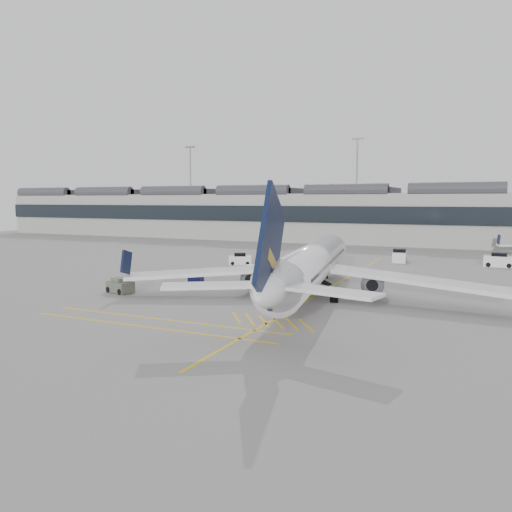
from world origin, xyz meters
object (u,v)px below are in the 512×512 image
at_px(airliner_main, 310,266).
at_px(pushback_tug, 120,286).
at_px(belt_loader, 308,282).
at_px(ramp_agent_a, 279,276).
at_px(baggage_cart_a, 305,277).
at_px(ramp_agent_b, 285,282).

distance_m(airliner_main, pushback_tug, 19.84).
bearing_deg(belt_loader, airliner_main, -61.17).
bearing_deg(ramp_agent_a, pushback_tug, -168.03).
relative_size(airliner_main, pushback_tug, 12.91).
bearing_deg(ramp_agent_a, airliner_main, -74.64).
height_order(baggage_cart_a, ramp_agent_b, baggage_cart_a).
height_order(airliner_main, ramp_agent_a, airliner_main).
distance_m(baggage_cart_a, ramp_agent_a, 2.90).
height_order(airliner_main, baggage_cart_a, airliner_main).
xyz_separation_m(ramp_agent_a, pushback_tug, (-13.25, -11.44, -0.30)).
height_order(belt_loader, ramp_agent_b, belt_loader).
height_order(airliner_main, pushback_tug, airliner_main).
relative_size(ramp_agent_a, pushback_tug, 0.63).
bearing_deg(ramp_agent_a, ramp_agent_b, -85.25).
xyz_separation_m(baggage_cart_a, pushback_tug, (-16.04, -12.23, -0.25)).
bearing_deg(ramp_agent_b, ramp_agent_a, -80.29).
distance_m(ramp_agent_b, pushback_tug, 17.38).
bearing_deg(pushback_tug, ramp_agent_a, 56.56).
xyz_separation_m(airliner_main, ramp_agent_b, (-4.00, 3.35, -2.42)).
bearing_deg(belt_loader, pushback_tug, -137.63).
relative_size(airliner_main, belt_loader, 9.06).
relative_size(ramp_agent_a, ramp_agent_b, 1.28).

